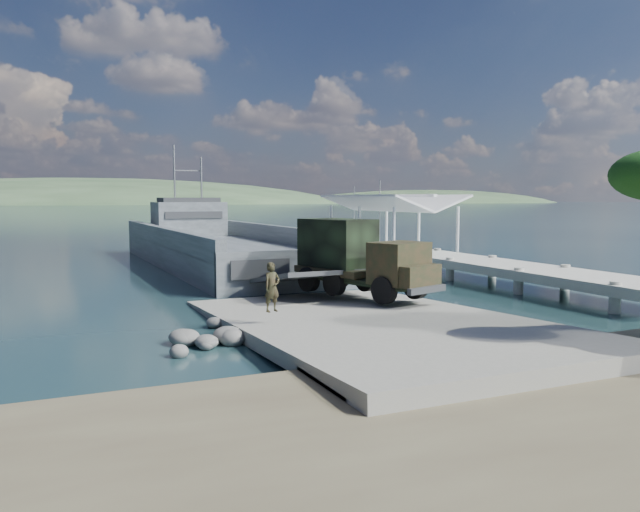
{
  "coord_description": "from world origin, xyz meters",
  "views": [
    {
      "loc": [
        -11.04,
        -21.17,
        4.96
      ],
      "look_at": [
        0.99,
        6.0,
        2.21
      ],
      "focal_mm": 35.0,
      "sensor_mm": 36.0,
      "label": 1
    }
  ],
  "objects_px": {
    "pier": "(398,244)",
    "sailboat_near": "(380,250)",
    "sailboat_far": "(355,243)",
    "military_truck": "(357,257)",
    "landing_craft": "(221,254)",
    "soldier": "(272,298)"
  },
  "relations": [
    {
      "from": "pier",
      "to": "sailboat_near",
      "type": "xyz_separation_m",
      "value": [
        3.18,
        8.35,
        -1.24
      ]
    },
    {
      "from": "sailboat_near",
      "to": "sailboat_far",
      "type": "distance_m",
      "value": 9.9
    },
    {
      "from": "military_truck",
      "to": "sailboat_near",
      "type": "relative_size",
      "value": 1.16
    },
    {
      "from": "landing_craft",
      "to": "sailboat_far",
      "type": "bearing_deg",
      "value": 35.18
    },
    {
      "from": "pier",
      "to": "sailboat_far",
      "type": "height_order",
      "value": "sailboat_far"
    },
    {
      "from": "pier",
      "to": "landing_craft",
      "type": "xyz_separation_m",
      "value": [
        -12.18,
        4.91,
        -0.75
      ]
    },
    {
      "from": "pier",
      "to": "sailboat_far",
      "type": "xyz_separation_m",
      "value": [
        5.59,
        17.96,
        -1.26
      ]
    },
    {
      "from": "soldier",
      "to": "military_truck",
      "type": "bearing_deg",
      "value": 21.1
    },
    {
      "from": "landing_craft",
      "to": "pier",
      "type": "bearing_deg",
      "value": -23.05
    },
    {
      "from": "landing_craft",
      "to": "military_truck",
      "type": "height_order",
      "value": "landing_craft"
    },
    {
      "from": "soldier",
      "to": "sailboat_far",
      "type": "relative_size",
      "value": 0.28
    },
    {
      "from": "sailboat_near",
      "to": "soldier",
      "type": "bearing_deg",
      "value": -121.86
    },
    {
      "from": "soldier",
      "to": "sailboat_near",
      "type": "distance_m",
      "value": 33.78
    },
    {
      "from": "landing_craft",
      "to": "sailboat_near",
      "type": "relative_size",
      "value": 5.19
    },
    {
      "from": "landing_craft",
      "to": "sailboat_near",
      "type": "height_order",
      "value": "landing_craft"
    },
    {
      "from": "pier",
      "to": "sailboat_far",
      "type": "bearing_deg",
      "value": 72.71
    },
    {
      "from": "military_truck",
      "to": "sailboat_near",
      "type": "xyz_separation_m",
      "value": [
        14.02,
        22.72,
        -1.87
      ]
    },
    {
      "from": "pier",
      "to": "sailboat_near",
      "type": "bearing_deg",
      "value": 69.14
    },
    {
      "from": "sailboat_near",
      "to": "military_truck",
      "type": "bearing_deg",
      "value": -117.58
    },
    {
      "from": "military_truck",
      "to": "soldier",
      "type": "distance_m",
      "value": 7.46
    },
    {
      "from": "landing_craft",
      "to": "sailboat_near",
      "type": "xyz_separation_m",
      "value": [
        15.37,
        3.45,
        -0.49
      ]
    },
    {
      "from": "soldier",
      "to": "sailboat_near",
      "type": "relative_size",
      "value": 0.26
    }
  ]
}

